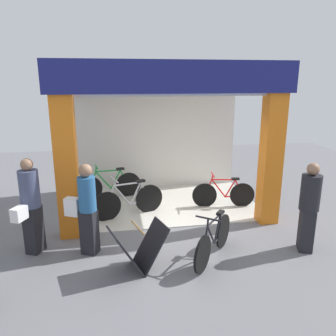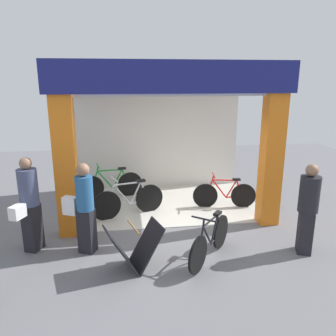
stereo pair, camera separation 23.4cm
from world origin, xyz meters
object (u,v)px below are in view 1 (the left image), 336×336
Objects in this scene: bicycle_inside_0 at (129,201)px; pedestrian_0 at (309,206)px; pedestrian_1 at (30,205)px; bicycle_inside_2 at (109,185)px; sandwich_board_sign at (138,248)px; bicycle_parked_0 at (214,240)px; bicycle_inside_1 at (224,194)px; pedestrian_3 at (86,208)px.

pedestrian_0 is (3.19, -2.12, 0.49)m from bicycle_inside_0.
pedestrian_1 is (-1.81, -1.38, 0.54)m from bicycle_inside_0.
bicycle_inside_2 is 3.03m from pedestrian_1.
bicycle_inside_0 is 3.86m from pedestrian_0.
bicycle_inside_0 is 1.60× the size of sandwich_board_sign.
bicycle_inside_2 is 4.99m from pedestrian_0.
bicycle_parked_0 is 1.36m from sandwich_board_sign.
bicycle_inside_2 is (-2.82, 1.05, 0.03)m from bicycle_inside_1.
sandwich_board_sign is at bearing -88.84° from bicycle_inside_0.
bicycle_inside_1 is at bearing 67.44° from bicycle_parked_0.
sandwich_board_sign is 0.62× the size of pedestrian_0.
pedestrian_0 is 0.99× the size of pedestrian_3.
bicycle_inside_2 is (-0.44, 1.27, -0.01)m from bicycle_inside_0.
bicycle_inside_2 is at bearing 82.46° from pedestrian_3.
pedestrian_1 reaches higher than bicycle_inside_2.
bicycle_inside_1 is 0.87× the size of pedestrian_1.
sandwich_board_sign is (-1.35, -0.14, 0.03)m from bicycle_parked_0.
pedestrian_3 is (-4.01, 0.56, -0.00)m from pedestrian_0.
pedestrian_1 is (-4.19, -1.60, 0.58)m from bicycle_inside_1.
bicycle_parked_0 is at bearing -179.47° from pedestrian_0.
pedestrian_1 reaches higher than bicycle_inside_1.
bicycle_inside_0 is 2.39m from bicycle_inside_1.
pedestrian_3 is at bearing 165.37° from bicycle_parked_0.
sandwich_board_sign is 1.23m from pedestrian_3.
bicycle_inside_2 is at bearing 118.42° from bicycle_parked_0.
bicycle_inside_0 reaches higher than bicycle_inside_2.
bicycle_inside_1 is at bearing 20.92° from pedestrian_1.
bicycle_parked_0 is at bearing -112.56° from bicycle_inside_1.
bicycle_inside_1 is (2.38, 0.22, -0.04)m from bicycle_inside_0.
bicycle_inside_0 is 2.28m from sandwich_board_sign.
pedestrian_0 is at bearing 2.83° from sandwich_board_sign.
pedestrian_0 reaches higher than sandwich_board_sign.
bicycle_inside_0 is at bearing 91.16° from sandwich_board_sign.
sandwich_board_sign is (0.05, -2.28, 0.00)m from bicycle_inside_0.
pedestrian_3 reaches higher than bicycle_parked_0.
bicycle_inside_2 is 0.95× the size of pedestrian_1.
pedestrian_1 is 1.01m from pedestrian_3.
bicycle_inside_0 is at bearing 37.29° from pedestrian_1.
pedestrian_0 reaches higher than bicycle_inside_0.
bicycle_inside_1 is at bearing 46.97° from sandwich_board_sign.
pedestrian_3 reaches higher than pedestrian_0.
bicycle_inside_2 is at bearing 109.30° from bicycle_inside_0.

